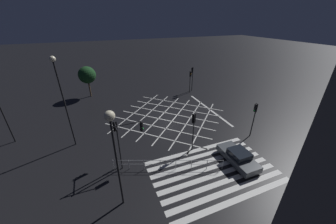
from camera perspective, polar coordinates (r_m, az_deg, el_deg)
ground_plane at (r=25.96m, az=-0.00°, el=-1.44°), size 200.00×200.00×0.00m
road_markings at (r=20.80m, az=8.07°, el=-9.80°), size 16.63×22.78×0.01m
traffic_light_sw_cross at (r=17.27m, az=-15.34°, el=-6.87°), size 0.36×1.91×4.17m
traffic_light_median_south at (r=18.49m, az=7.73°, el=-3.85°), size 0.36×0.39×4.16m
traffic_light_se_main at (r=22.54m, az=24.86°, el=-0.40°), size 0.39×0.36×4.12m
traffic_light_sw_main at (r=16.55m, az=-11.87°, el=-6.74°), size 2.75×0.36×4.54m
traffic_light_ne_main at (r=34.64m, az=7.39°, el=11.37°), size 0.39×0.36×4.42m
traffic_light_ne_cross at (r=33.62m, az=6.85°, el=10.41°), size 0.36×0.39×4.00m
street_lamp_west at (r=11.80m, az=-16.51°, el=-6.79°), size 0.64×0.64×7.67m
street_lamp_far at (r=20.20m, az=-30.02°, el=6.65°), size 0.52×0.52×9.39m
street_tree_near at (r=34.28m, az=-23.45°, el=10.29°), size 2.80×2.80×5.18m
waiting_car at (r=19.28m, az=20.56°, el=-12.67°), size 1.84×4.31×1.32m
pedestrian_railing at (r=17.36m, az=-0.00°, el=-15.40°), size 9.17×3.70×1.05m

